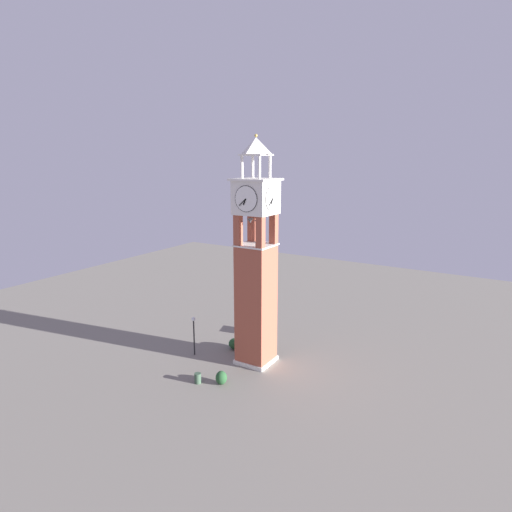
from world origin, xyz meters
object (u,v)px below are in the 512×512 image
object	(u,v)px
park_bench	(253,328)
lamp_post	(194,328)
trash_bin	(198,378)
clock_tower	(256,272)

from	to	relation	value
park_bench	lamp_post	size ratio (longest dim) A/B	0.47
lamp_post	trash_bin	size ratio (longest dim) A/B	4.39
park_bench	trash_bin	xyz separation A→B (m)	(-1.54, 10.61, -0.08)
park_bench	lamp_post	bearing A→B (deg)	74.77
clock_tower	lamp_post	bearing A→B (deg)	17.65
clock_tower	trash_bin	bearing A→B (deg)	70.39
lamp_post	trash_bin	xyz separation A→B (m)	(-3.41, 3.75, -2.07)
lamp_post	clock_tower	bearing A→B (deg)	-162.35
trash_bin	lamp_post	bearing A→B (deg)	-47.74
park_bench	lamp_post	distance (m)	7.39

